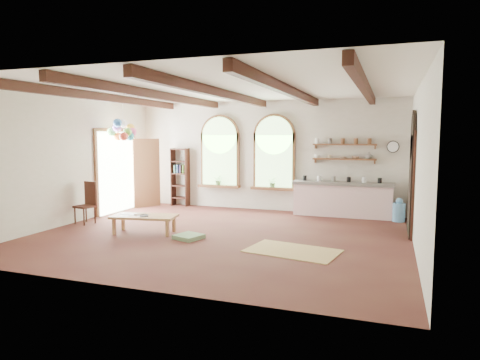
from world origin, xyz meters
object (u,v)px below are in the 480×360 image
at_px(coffee_table, 144,217).
at_px(side_chair, 86,212).
at_px(kitchen_counter, 342,199).
at_px(balloon_cluster, 123,131).

distance_m(coffee_table, side_chair, 2.01).
distance_m(kitchen_counter, coffee_table, 5.37).
relative_size(kitchen_counter, side_chair, 2.56).
distance_m(kitchen_counter, balloon_cluster, 6.27).
distance_m(side_chair, balloon_cluster, 2.44).
bearing_deg(balloon_cluster, kitchen_counter, 17.70).
bearing_deg(side_chair, coffee_table, -12.51).
height_order(kitchen_counter, balloon_cluster, balloon_cluster).
bearing_deg(side_chair, balloon_cluster, 79.97).
bearing_deg(coffee_table, side_chair, 167.49).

